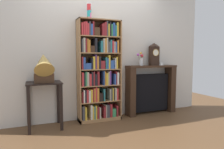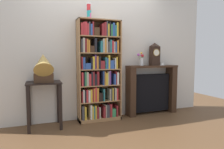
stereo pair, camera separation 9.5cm
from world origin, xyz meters
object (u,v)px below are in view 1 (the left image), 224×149
bookshelf (99,72)px  mantel_clock (154,54)px  flower_vase (141,59)px  side_table_left (44,95)px  teacup_with_saucer (161,64)px  fireplace_mantel (151,90)px  cup_stack (89,11)px  gramophone (44,67)px

bookshelf → mantel_clock: bearing=0.9°
flower_vase → side_table_left: bearing=-176.9°
side_table_left → flower_vase: bearing=3.1°
teacup_with_saucer → side_table_left: bearing=-177.6°
bookshelf → side_table_left: bearing=-175.5°
fireplace_mantel → bookshelf: bearing=-177.9°
cup_stack → flower_vase: size_ratio=1.09×
flower_vase → teacup_with_saucer: (0.47, -0.00, -0.10)m
side_table_left → flower_vase: flower_vase is taller
gramophone → mantel_clock: mantel_clock is taller
mantel_clock → teacup_with_saucer: size_ratio=3.00×
bookshelf → flower_vase: (0.89, 0.02, 0.24)m
mantel_clock → flower_vase: 0.32m
side_table_left → mantel_clock: size_ratio=1.67×
side_table_left → fireplace_mantel: size_ratio=0.71×
mantel_clock → flower_vase: bearing=179.0°
fireplace_mantel → flower_vase: flower_vase is taller
bookshelf → cup_stack: size_ratio=6.19×
cup_stack → mantel_clock: (1.35, 0.00, -0.75)m
cup_stack → side_table_left: cup_stack is taller
side_table_left → cup_stack: bearing=6.4°
side_table_left → mantel_clock: 2.24m
bookshelf → teacup_with_saucer: size_ratio=11.97×
bookshelf → teacup_with_saucer: bearing=0.9°
bookshelf → side_table_left: size_ratio=2.40×
side_table_left → mantel_clock: bearing=2.5°
mantel_clock → gramophone: bearing=-175.2°
bookshelf → teacup_with_saucer: 1.36m
gramophone → bookshelf: bearing=9.6°
cup_stack → teacup_with_saucer: bearing=0.3°
bookshelf → teacup_with_saucer: (1.36, 0.02, 0.13)m
side_table_left → flower_vase: 1.93m
flower_vase → teacup_with_saucer: size_ratio=1.77×
fireplace_mantel → mantel_clock: size_ratio=2.36×
gramophone → teacup_with_saucer: bearing=4.5°
gramophone → cup_stack: bearing=12.5°
mantel_clock → teacup_with_saucer: mantel_clock is taller
cup_stack → fireplace_mantel: 1.97m
gramophone → fireplace_mantel: size_ratio=0.52×
bookshelf → fireplace_mantel: 1.20m
side_table_left → fireplace_mantel: 2.09m
cup_stack → flower_vase: cup_stack is taller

